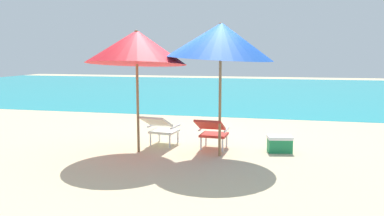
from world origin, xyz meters
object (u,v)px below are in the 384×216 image
lounge_chair_left (161,127)px  beach_umbrella_left (137,47)px  beach_umbrella_right (221,41)px  cooler_box (280,144)px  lounge_chair_right (212,130)px

lounge_chair_left → beach_umbrella_left: 1.74m
beach_umbrella_right → cooler_box: size_ratio=4.81×
beach_umbrella_left → beach_umbrella_right: (1.59, 0.05, 0.11)m
lounge_chair_right → cooler_box: (1.31, 0.17, -0.24)m
beach_umbrella_left → beach_umbrella_right: bearing=1.8°
cooler_box → lounge_chair_right: bearing=-172.5°
lounge_chair_left → lounge_chair_right: (1.10, -0.11, 0.00)m
beach_umbrella_right → lounge_chair_left: bearing=159.1°
lounge_chair_right → cooler_box: lounge_chair_right is taller
cooler_box → beach_umbrella_left: bearing=-167.1°
beach_umbrella_right → beach_umbrella_left: bearing=-178.2°
lounge_chair_left → beach_umbrella_right: size_ratio=0.38×
lounge_chair_left → lounge_chair_right: 1.10m
lounge_chair_right → lounge_chair_left: bearing=174.5°
lounge_chair_right → beach_umbrella_left: 2.18m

